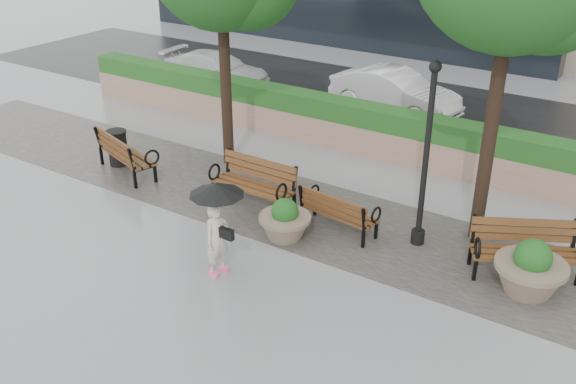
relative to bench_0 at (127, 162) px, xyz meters
The scene contains 15 objects.
ground 6.82m from the bench_0, 20.33° to the right, with size 100.00×100.00×0.00m, color gray.
cobble_strip 6.42m from the bench_0, ahead, with size 28.00×3.20×0.01m, color #383330.
hedge_wall 7.90m from the bench_0, 35.97° to the left, with size 24.00×0.80×1.35m.
asphalt_street 10.74m from the bench_0, 53.52° to the left, with size 40.00×7.00×0.00m, color black.
bench_0 is the anchor object (origin of this frame).
bench_1 3.76m from the bench_0, ahead, with size 2.02×0.83×1.07m.
bench_2 5.99m from the bench_0, ahead, with size 1.79×0.89×0.92m.
bench_3 9.79m from the bench_0, ahead, with size 2.11×1.63×1.07m.
planter_left 5.23m from the bench_0, ahead, with size 1.10×1.10×0.92m.
planter_right 10.01m from the bench_0, ahead, with size 1.31×1.31×1.10m.
trash_bin 0.67m from the bench_0, 154.94° to the left, with size 0.54×0.54×0.90m, color black.
lamppost 7.79m from the bench_0, ahead, with size 0.28×0.28×3.87m.
car_left 7.81m from the bench_0, 111.60° to the left, with size 1.68×4.14×1.20m, color silver.
car_right 8.88m from the bench_0, 64.98° to the left, with size 1.48×4.23×1.40m, color silver.
pedestrian 5.45m from the bench_0, 25.55° to the right, with size 1.03×1.03×1.89m.
Camera 1 is at (5.26, -7.98, 6.90)m, focal length 40.00 mm.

